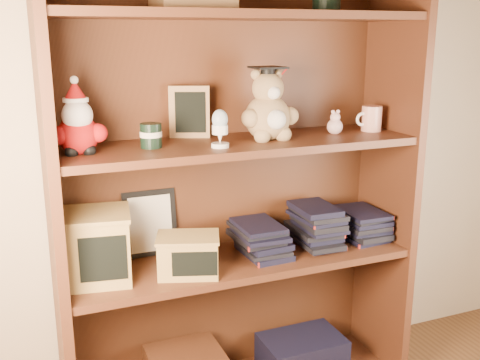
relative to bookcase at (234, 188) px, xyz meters
The scene contains 16 objects.
bookcase is the anchor object (origin of this frame).
shelf_lower 0.25m from the bookcase, 87.06° to the right, with size 1.14×0.33×0.02m.
shelf_upper 0.17m from the bookcase, 87.06° to the right, with size 1.14×0.33×0.02m.
santa_plush 0.56m from the bookcase, behind, with size 0.16×0.12×0.23m.
teachers_tin 0.36m from the bookcase, 169.99° to the right, with size 0.07×0.07×0.07m.
chalkboard_plaque 0.29m from the bookcase, 153.49° to the left, with size 0.13×0.10×0.17m.
egg_cup 0.28m from the bookcase, 126.52° to the right, with size 0.05×0.05×0.12m.
grad_teddy_bear 0.29m from the bookcase, 30.34° to the right, with size 0.20×0.17×0.24m.
pink_figurine 0.41m from the bookcase, ahead, with size 0.05×0.05×0.09m.
teacher_mug 0.55m from the bookcase, ahead, with size 0.10×0.07×0.09m.
certificate_frame 0.31m from the bookcase, 161.90° to the left, with size 0.18×0.05×0.22m.
treats_box 0.48m from the bookcase, behind, with size 0.23×0.23×0.22m.
pencils_box 0.28m from the bookcase, 149.64° to the right, with size 0.23×0.19×0.13m.
book_stack_left 0.20m from the bookcase, 33.11° to the right, with size 0.14×0.20×0.11m.
book_stack_mid 0.34m from the bookcase, ahead, with size 0.14×0.20×0.14m.
book_stack_right 0.51m from the bookcase, ahead, with size 0.14×0.20×0.11m.
Camera 1 is at (-0.86, -0.33, 1.28)m, focal length 42.00 mm.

